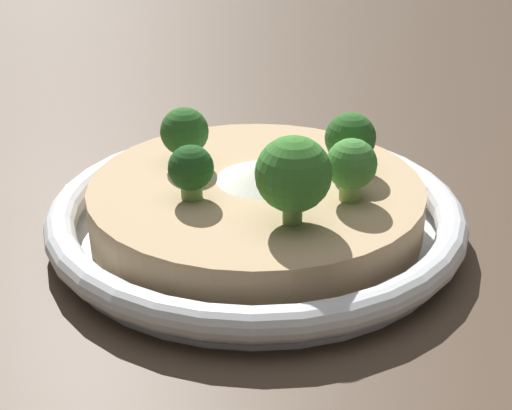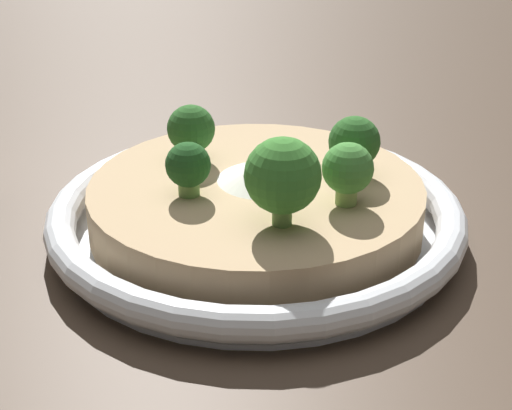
# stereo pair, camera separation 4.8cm
# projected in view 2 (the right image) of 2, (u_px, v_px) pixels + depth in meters

# --- Properties ---
(ground_plane) EXTENTS (6.00, 6.00, 0.00)m
(ground_plane) POSITION_uv_depth(u_px,v_px,m) (256.00, 235.00, 0.49)
(ground_plane) COLOR #47382B
(risotto_bowl) EXTENTS (0.25, 0.25, 0.04)m
(risotto_bowl) POSITION_uv_depth(u_px,v_px,m) (256.00, 212.00, 0.48)
(risotto_bowl) COLOR silver
(risotto_bowl) RESTS_ON ground_plane
(cheese_sprinkle) EXTENTS (0.06, 0.06, 0.01)m
(cheese_sprinkle) POSITION_uv_depth(u_px,v_px,m) (267.00, 171.00, 0.47)
(cheese_sprinkle) COLOR white
(cheese_sprinkle) RESTS_ON risotto_bowl
(broccoli_front_left) EXTENTS (0.03, 0.03, 0.04)m
(broccoli_front_left) POSITION_uv_depth(u_px,v_px,m) (354.00, 144.00, 0.47)
(broccoli_front_left) COLOR #84A856
(broccoli_front_left) RESTS_ON risotto_bowl
(broccoli_back_right) EXTENTS (0.03, 0.03, 0.03)m
(broccoli_back_right) POSITION_uv_depth(u_px,v_px,m) (188.00, 167.00, 0.45)
(broccoli_back_right) COLOR #668E47
(broccoli_back_right) RESTS_ON risotto_bowl
(broccoli_right) EXTENTS (0.03, 0.03, 0.04)m
(broccoli_right) POSITION_uv_depth(u_px,v_px,m) (189.00, 131.00, 0.49)
(broccoli_right) COLOR #668E47
(broccoli_right) RESTS_ON risotto_bowl
(broccoli_back_left) EXTENTS (0.04, 0.04, 0.05)m
(broccoli_back_left) POSITION_uv_depth(u_px,v_px,m) (283.00, 177.00, 0.41)
(broccoli_back_left) COLOR #668E47
(broccoli_back_left) RESTS_ON risotto_bowl
(broccoli_left) EXTENTS (0.03, 0.03, 0.04)m
(broccoli_left) POSITION_uv_depth(u_px,v_px,m) (348.00, 170.00, 0.44)
(broccoli_left) COLOR #84A856
(broccoli_left) RESTS_ON risotto_bowl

